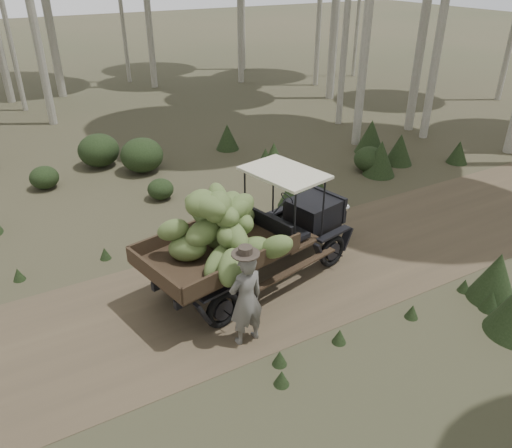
{
  "coord_description": "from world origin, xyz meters",
  "views": [
    {
      "loc": [
        -2.96,
        -7.79,
        6.35
      ],
      "look_at": [
        1.62,
        0.3,
        1.34
      ],
      "focal_mm": 35.0,
      "sensor_mm": 36.0,
      "label": 1
    }
  ],
  "objects": [
    {
      "name": "undergrowth",
      "position": [
        2.33,
        2.63,
        0.54
      ],
      "size": [
        20.92,
        19.82,
        1.36
      ],
      "color": "#233319",
      "rests_on": "ground"
    },
    {
      "name": "dirt_track",
      "position": [
        0.0,
        0.0,
        0.0
      ],
      "size": [
        70.0,
        4.0,
        0.01
      ],
      "primitive_type": "cube",
      "color": "brown",
      "rests_on": "ground"
    },
    {
      "name": "banana_truck",
      "position": [
        1.13,
        0.11,
        1.47
      ],
      "size": [
        5.3,
        3.08,
        2.52
      ],
      "rotation": [
        0.0,
        0.0,
        0.22
      ],
      "color": "black",
      "rests_on": "ground"
    },
    {
      "name": "ground",
      "position": [
        0.0,
        0.0,
        0.0
      ],
      "size": [
        120.0,
        120.0,
        0.0
      ],
      "primitive_type": "plane",
      "color": "#473D2B",
      "rests_on": "ground"
    },
    {
      "name": "farmer",
      "position": [
        0.43,
        -1.43,
        0.96
      ],
      "size": [
        0.71,
        0.53,
        2.03
      ],
      "rotation": [
        0.0,
        0.0,
        3.2
      ],
      "color": "#615E59",
      "rests_on": "ground"
    }
  ]
}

